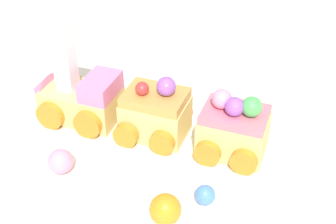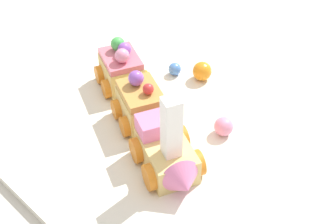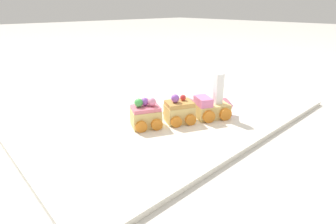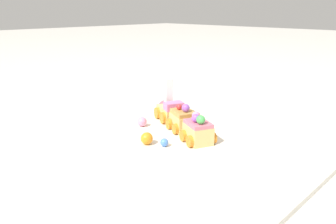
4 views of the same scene
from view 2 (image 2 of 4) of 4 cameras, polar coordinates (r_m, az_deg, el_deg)
The scene contains 8 objects.
ground_plane at distance 0.67m, azimuth 0.62°, elevation -1.91°, with size 10.00×10.00×0.00m, color beige.
display_board at distance 0.67m, azimuth 0.62°, elevation -1.53°, with size 0.82×0.45×0.01m, color white.
cake_train_locomotive at distance 0.58m, azimuth 0.10°, elevation -5.12°, with size 0.12×0.10×0.12m.
cake_car_caramel at distance 0.65m, azimuth -3.31°, elevation 0.87°, with size 0.09×0.09×0.08m.
cake_car_strawberry at distance 0.72m, azimuth -5.69°, elevation 5.21°, with size 0.09×0.09×0.07m.
gumball_pink at distance 0.64m, azimuth 6.80°, elevation -1.76°, with size 0.03×0.03×0.03m, color pink.
gumball_orange at distance 0.74m, azimuth 4.18°, elevation 4.99°, with size 0.03×0.03×0.03m, color orange.
gumball_blue at distance 0.75m, azimuth 0.83°, elevation 5.26°, with size 0.02×0.02×0.02m, color #4C84E0.
Camera 2 is at (0.34, -0.36, 0.46)m, focal length 50.00 mm.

